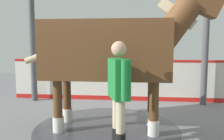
{
  "coord_description": "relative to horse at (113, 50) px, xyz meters",
  "views": [
    {
      "loc": [
        -4.6,
        -0.24,
        1.59
      ],
      "look_at": [
        -0.82,
        -0.19,
        1.16
      ],
      "focal_mm": 37.37,
      "sensor_mm": 36.0,
      "label": 1
    }
  ],
  "objects": [
    {
      "name": "horse",
      "position": [
        0.0,
        0.0,
        0.0
      ],
      "size": [
        1.22,
        3.58,
        2.56
      ],
      "rotation": [
        0.0,
        0.0,
        -1.66
      ],
      "color": "brown",
      "rests_on": "ground"
    },
    {
      "name": "handler",
      "position": [
        -0.95,
        -0.1,
        -0.54
      ],
      "size": [
        0.64,
        0.33,
        1.62
      ],
      "rotation": [
        0.0,
        0.0,
        1.82
      ],
      "color": "black",
      "rests_on": "ground"
    },
    {
      "name": "ground_plane",
      "position": [
        0.34,
        0.19,
        -1.48
      ],
      "size": [
        16.0,
        16.0,
        0.02
      ],
      "primitive_type": "cube",
      "color": "gray"
    },
    {
      "name": "roof_post_near",
      "position": [
        1.75,
        -2.35,
        0.07
      ],
      "size": [
        0.16,
        0.16,
        3.06
      ],
      "primitive_type": "cylinder",
      "color": "#4C4C51",
      "rests_on": "ground"
    },
    {
      "name": "wet_patch",
      "position": [
        0.01,
        0.11,
        -1.46
      ],
      "size": [
        2.73,
        2.73,
        0.0
      ],
      "primitive_type": "cylinder",
      "color": "#42444C",
      "rests_on": "ground"
    },
    {
      "name": "roof_post_far",
      "position": [
        2.16,
        2.22,
        0.07
      ],
      "size": [
        0.16,
        0.16,
        3.06
      ],
      "primitive_type": "cylinder",
      "color": "#4C4C51",
      "rests_on": "ground"
    },
    {
      "name": "barrier_wall",
      "position": [
        2.23,
        -0.09,
        -0.93
      ],
      "size": [
        0.61,
        5.93,
        1.15
      ],
      "color": "silver",
      "rests_on": "ground"
    }
  ]
}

